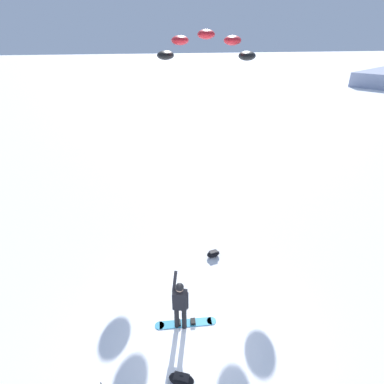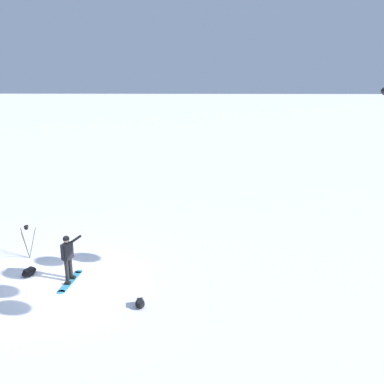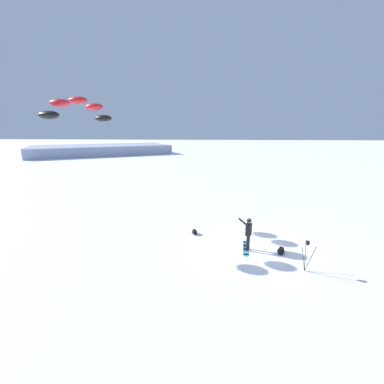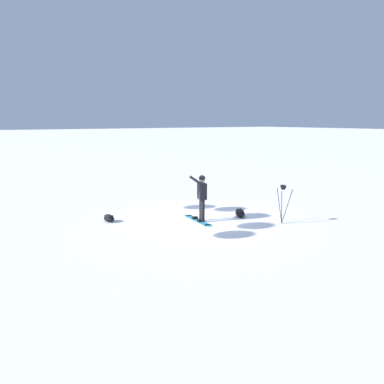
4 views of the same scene
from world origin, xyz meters
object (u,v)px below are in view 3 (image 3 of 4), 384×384
at_px(gear_bag_large, 281,251).
at_px(gear_bag_small, 195,232).
at_px(snowboarder, 248,231).
at_px(camera_tripod, 307,250).
at_px(snowboard, 246,248).
at_px(traction_kite, 79,109).

distance_m(gear_bag_large, gear_bag_small, 4.91).
height_order(snowboarder, camera_tripod, snowboarder).
bearing_deg(snowboard, traction_kite, 162.81).
distance_m(snowboard, camera_tripod, 3.19).
bearing_deg(snowboarder, gear_bag_large, -9.72).
bearing_deg(traction_kite, gear_bag_large, -16.84).
relative_size(camera_tripod, gear_bag_small, 2.49).
bearing_deg(traction_kite, snowboard, -17.19).
distance_m(traction_kite, gear_bag_small, 10.11).
bearing_deg(camera_tripod, snowboard, 139.00).
relative_size(gear_bag_large, gear_bag_small, 1.27).
xyz_separation_m(snowboarder, camera_tripod, (2.22, -1.83, -0.05)).
relative_size(snowboarder, camera_tripod, 1.24).
bearing_deg(camera_tripod, traction_kite, 157.46).
distance_m(camera_tripod, gear_bag_small, 6.30).
height_order(traction_kite, gear_bag_small, traction_kite).
bearing_deg(snowboard, gear_bag_large, -14.73).
bearing_deg(camera_tripod, snowboarder, 140.57).
bearing_deg(gear_bag_small, snowboard, -30.67).
bearing_deg(snowboarder, traction_kite, 162.06).
relative_size(traction_kite, gear_bag_large, 7.10).
relative_size(snowboard, gear_bag_large, 2.57).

